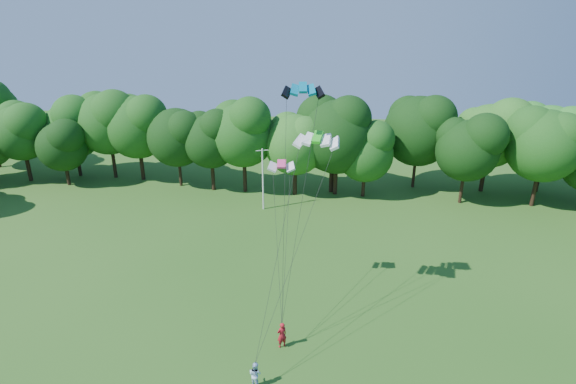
# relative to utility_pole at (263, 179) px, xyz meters

# --- Properties ---
(utility_pole) EXTENTS (1.36, 0.58, 7.11)m
(utility_pole) POSITION_rel_utility_pole_xyz_m (0.00, 0.00, 0.00)
(utility_pole) COLOR silver
(utility_pole) RESTS_ON ground
(kite_flyer_left) EXTENTS (0.81, 0.76, 1.86)m
(kite_flyer_left) POSITION_rel_utility_pole_xyz_m (5.30, -22.58, -2.75)
(kite_flyer_left) COLOR #B01621
(kite_flyer_left) RESTS_ON ground
(kite_flyer_right) EXTENTS (1.01, 0.93, 1.66)m
(kite_flyer_right) POSITION_rel_utility_pole_xyz_m (4.22, -26.12, -2.85)
(kite_flyer_right) COLOR #B4D3FA
(kite_flyer_right) RESTS_ON ground
(kite_teal) EXTENTS (2.66, 1.43, 0.60)m
(kite_teal) POSITION_rel_utility_pole_xyz_m (6.07, -18.11, 12.61)
(kite_teal) COLOR #047394
(kite_teal) RESTS_ON ground
(kite_green) EXTENTS (3.07, 1.70, 0.61)m
(kite_green) POSITION_rel_utility_pole_xyz_m (7.01, -17.65, 9.36)
(kite_green) COLOR #28CD1E
(kite_green) RESTS_ON ground
(kite_pink) EXTENTS (1.98, 1.09, 0.46)m
(kite_pink) POSITION_rel_utility_pole_xyz_m (4.40, -16.04, 6.90)
(kite_pink) COLOR #E7407F
(kite_pink) RESTS_ON ground
(tree_back_west) EXTENTS (8.25, 8.25, 12.00)m
(tree_back_west) POSITION_rel_utility_pole_xyz_m (-27.25, 8.36, 3.81)
(tree_back_west) COLOR black
(tree_back_west) RESTS_ON ground
(tree_back_center) EXTENTS (9.24, 9.24, 13.43)m
(tree_back_center) POSITION_rel_utility_pole_xyz_m (7.42, 6.52, 4.70)
(tree_back_center) COLOR black
(tree_back_center) RESTS_ON ground
(tree_back_east) EXTENTS (8.40, 8.40, 12.22)m
(tree_back_east) POSITION_rel_utility_pole_xyz_m (33.03, 9.82, 3.94)
(tree_back_east) COLOR black
(tree_back_east) RESTS_ON ground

